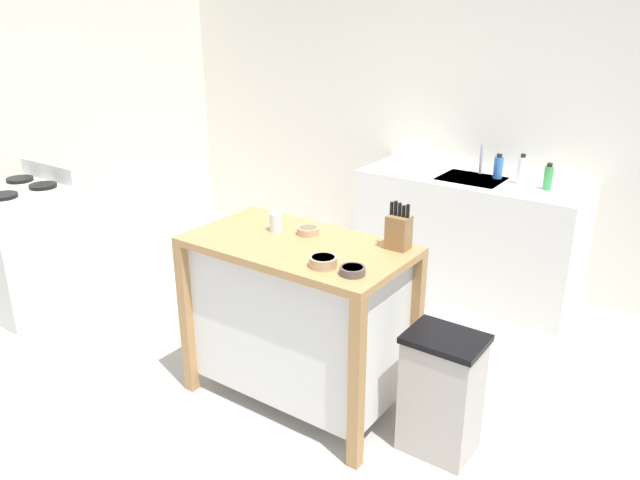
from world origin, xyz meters
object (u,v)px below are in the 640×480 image
(kitchen_island, at_px, (298,314))
(bottle_dish_soap, at_px, (548,178))
(stove, at_px, (24,249))
(sink_faucet, at_px, (481,159))
(drinking_cup, at_px, (276,222))
(bottle_spray_cleaner, at_px, (498,167))
(bottle_hand_soap, at_px, (522,170))
(bowl_ceramic_small, at_px, (323,261))
(bowl_ceramic_wide, at_px, (308,230))
(trash_bin, at_px, (441,394))
(bowl_stoneware_deep, at_px, (352,270))
(knife_block, at_px, (399,231))

(kitchen_island, distance_m, bottle_dish_soap, 2.00)
(stove, bearing_deg, sink_faucet, 41.99)
(sink_faucet, bearing_deg, drinking_cup, -101.94)
(bottle_spray_cleaner, bearing_deg, kitchen_island, -100.45)
(bottle_hand_soap, height_order, stove, bottle_hand_soap)
(bowl_ceramic_small, relative_size, bottle_hand_soap, 0.62)
(bowl_ceramic_wide, distance_m, trash_bin, 1.06)
(bottle_dish_soap, relative_size, stove, 0.18)
(bottle_spray_cleaner, height_order, stove, bottle_spray_cleaner)
(bottle_hand_soap, bearing_deg, bowl_stoneware_deep, -92.62)
(sink_faucet, relative_size, bottle_spray_cleaner, 1.25)
(knife_block, distance_m, bottle_hand_soap, 1.63)
(drinking_cup, xyz_separation_m, bottle_dish_soap, (0.92, 1.74, -0.00))
(sink_faucet, height_order, bottle_hand_soap, sink_faucet)
(bowl_ceramic_small, height_order, bottle_spray_cleaner, bottle_spray_cleaner)
(bowl_stoneware_deep, height_order, stove, stove)
(bowl_ceramic_small, distance_m, drinking_cup, 0.54)
(bottle_hand_soap, distance_m, stove, 3.49)
(bottle_spray_cleaner, bearing_deg, trash_bin, -75.86)
(sink_faucet, bearing_deg, bottle_dish_soap, -14.65)
(knife_block, bearing_deg, bowl_ceramic_wide, -169.11)
(kitchen_island, relative_size, stove, 1.14)
(kitchen_island, distance_m, bowl_ceramic_wide, 0.45)
(kitchen_island, xyz_separation_m, bottle_dish_soap, (0.72, 1.81, 0.45))
(bottle_dish_soap, distance_m, bottle_hand_soap, 0.19)
(kitchen_island, relative_size, knife_block, 4.76)
(drinking_cup, xyz_separation_m, stove, (-2.03, -0.31, -0.52))
(trash_bin, height_order, sink_faucet, sink_faucet)
(kitchen_island, bearing_deg, bottle_dish_soap, 68.25)
(knife_block, bearing_deg, kitchen_island, -154.19)
(bowl_stoneware_deep, distance_m, stove, 2.71)
(bowl_ceramic_wide, height_order, sink_faucet, sink_faucet)
(bowl_ceramic_wide, relative_size, bottle_spray_cleaner, 0.65)
(kitchen_island, bearing_deg, sink_faucet, 84.07)
(knife_block, relative_size, bottle_dish_soap, 1.33)
(bowl_ceramic_wide, xyz_separation_m, stove, (-2.20, -0.36, -0.49))
(bowl_ceramic_wide, relative_size, bowl_stoneware_deep, 0.99)
(kitchen_island, height_order, bottle_hand_soap, bottle_hand_soap)
(bottle_hand_soap, xyz_separation_m, stove, (-2.75, -2.08, -0.53))
(bowl_ceramic_wide, relative_size, stove, 0.11)
(knife_block, distance_m, bowl_ceramic_small, 0.44)
(bowl_ceramic_small, relative_size, stove, 0.13)
(trash_bin, xyz_separation_m, bottle_hand_soap, (-0.28, 1.80, 0.67))
(trash_bin, xyz_separation_m, sink_faucet, (-0.61, 1.90, 0.68))
(bowl_ceramic_wide, xyz_separation_m, bottle_dish_soap, (0.75, 1.68, 0.03))
(bowl_ceramic_small, height_order, bottle_dish_soap, bottle_dish_soap)
(bottle_dish_soap, bearing_deg, bowl_stoneware_deep, -98.13)
(trash_bin, bearing_deg, bowl_ceramic_wide, 174.57)
(trash_bin, xyz_separation_m, stove, (-3.04, -0.28, 0.14))
(bottle_hand_soap, bearing_deg, bowl_ceramic_wide, -108.01)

